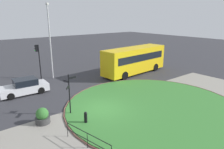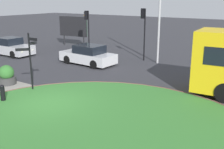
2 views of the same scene
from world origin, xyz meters
name	(u,v)px [view 1 (image 1 of 2)]	position (x,y,z in m)	size (l,w,h in m)	color
ground	(102,110)	(0.00, 0.00, 0.00)	(120.00, 120.00, 0.00)	#333338
sidewalk_paving	(120,121)	(0.00, -2.20, 0.01)	(32.00, 7.61, 0.02)	gray
grass_island	(152,106)	(3.74, -2.01, 0.05)	(14.24, 14.24, 0.10)	#387A33
grass_kerb_ring	(152,106)	(3.74, -2.01, 0.06)	(14.55, 14.55, 0.11)	brown
signpost_directional	(69,91)	(-2.26, 0.96, 1.87)	(1.08, 1.18, 3.18)	black
bollard_foreground	(86,118)	(-2.10, -0.99, 0.46)	(0.23, 0.23, 0.90)	black
railing_grass_edge	(87,138)	(-3.49, -3.44, 0.65)	(0.73, 3.54, 0.98)	black
bus_yellow	(135,60)	(9.83, 6.33, 1.79)	(9.67, 3.16, 3.35)	yellow
car_far_lane	(24,87)	(-3.66, 7.59, 0.68)	(4.46, 2.09, 1.49)	silver
traffic_light_near	(38,54)	(-0.88, 11.17, 3.01)	(0.49, 0.30, 4.12)	black
lamppost_tall	(50,40)	(0.59, 10.88, 4.61)	(0.32, 0.32, 8.64)	#B7B7BC
planter_near_signpost	(42,117)	(-4.42, 0.92, 0.51)	(1.02, 1.02, 1.15)	#383838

